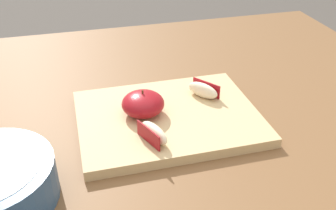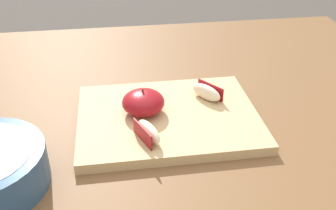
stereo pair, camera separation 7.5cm
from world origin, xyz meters
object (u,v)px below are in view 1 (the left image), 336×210
cutting_board (168,118)px  apple_wedge_front (154,133)px  apple_wedge_back (203,90)px  apple_half_skin_up (143,104)px

cutting_board → apple_wedge_front: (-0.05, -0.08, 0.03)m
cutting_board → apple_wedge_back: size_ratio=4.97×
apple_wedge_back → apple_wedge_front: (-0.14, -0.13, 0.00)m
cutting_board → apple_half_skin_up: apple_half_skin_up is taller
apple_half_skin_up → apple_wedge_back: size_ratio=1.18×
apple_half_skin_up → apple_wedge_front: size_ratio=1.12×
cutting_board → apple_wedge_front: apple_wedge_front is taller
cutting_board → apple_half_skin_up: 0.06m
apple_wedge_back → apple_wedge_front: size_ratio=0.95×
cutting_board → apple_wedge_back: bearing=27.1°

